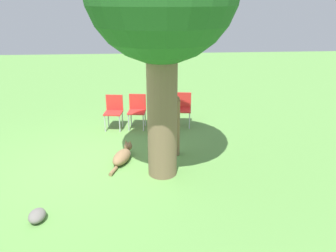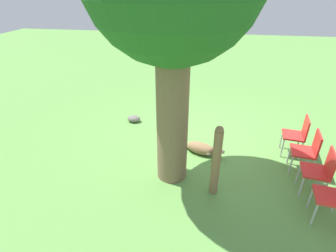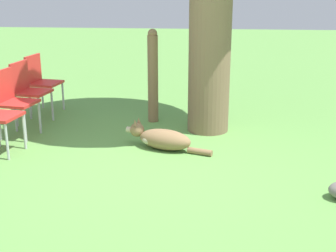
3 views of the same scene
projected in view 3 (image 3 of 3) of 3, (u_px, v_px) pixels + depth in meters
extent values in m
plane|color=#609947|center=(172.00, 161.00, 5.34)|extent=(30.00, 30.00, 0.00)
cylinder|color=#7A6047|center=(210.00, 30.00, 6.04)|extent=(0.55, 0.55, 2.72)
ellipsoid|color=olive|center=(165.00, 140.00, 5.68)|extent=(0.73, 0.50, 0.25)
ellipsoid|color=#C6B293|center=(151.00, 138.00, 5.75)|extent=(0.30, 0.32, 0.15)
sphere|color=olive|center=(137.00, 130.00, 5.80)|extent=(0.22, 0.22, 0.18)
cylinder|color=#C6B293|center=(130.00, 130.00, 5.85)|extent=(0.10, 0.10, 0.07)
cone|color=olive|center=(135.00, 123.00, 5.73)|extent=(0.06, 0.06, 0.08)
cone|color=olive|center=(139.00, 121.00, 5.81)|extent=(0.06, 0.06, 0.08)
cylinder|color=olive|center=(200.00, 152.00, 5.52)|extent=(0.31, 0.17, 0.07)
cylinder|color=#846647|center=(153.00, 79.00, 6.66)|extent=(0.15, 0.15, 1.24)
sphere|color=#846647|center=(153.00, 34.00, 6.47)|extent=(0.13, 0.13, 0.13)
cube|color=red|center=(0.00, 116.00, 5.46)|extent=(0.48, 0.50, 0.04)
cylinder|color=#B7B7BC|center=(24.00, 132.00, 5.66)|extent=(0.03, 0.03, 0.44)
cylinder|color=#B7B7BC|center=(7.00, 142.00, 5.31)|extent=(0.03, 0.03, 0.44)
cube|color=red|center=(18.00, 103.00, 6.03)|extent=(0.48, 0.50, 0.04)
cube|color=red|center=(3.00, 85.00, 6.01)|extent=(0.10, 0.44, 0.41)
cylinder|color=#B7B7BC|center=(40.00, 118.00, 6.24)|extent=(0.03, 0.03, 0.44)
cylinder|color=#B7B7BC|center=(25.00, 126.00, 5.89)|extent=(0.03, 0.03, 0.44)
cylinder|color=#B7B7BC|center=(15.00, 116.00, 6.32)|extent=(0.03, 0.03, 0.44)
cube|color=red|center=(33.00, 92.00, 6.61)|extent=(0.48, 0.50, 0.04)
cube|color=red|center=(19.00, 76.00, 6.59)|extent=(0.10, 0.44, 0.41)
cylinder|color=#B7B7BC|center=(52.00, 106.00, 6.82)|extent=(0.03, 0.03, 0.44)
cylinder|color=#B7B7BC|center=(40.00, 113.00, 6.46)|extent=(0.03, 0.03, 0.44)
cylinder|color=#B7B7BC|center=(30.00, 104.00, 6.90)|extent=(0.03, 0.03, 0.44)
cylinder|color=#B7B7BC|center=(16.00, 111.00, 6.54)|extent=(0.03, 0.03, 0.44)
cube|color=red|center=(46.00, 83.00, 7.18)|extent=(0.48, 0.50, 0.04)
cube|color=red|center=(33.00, 68.00, 7.16)|extent=(0.10, 0.44, 0.41)
cylinder|color=#B7B7BC|center=(63.00, 96.00, 7.39)|extent=(0.03, 0.03, 0.44)
cylinder|color=#B7B7BC|center=(52.00, 102.00, 7.04)|extent=(0.03, 0.03, 0.44)
cylinder|color=#B7B7BC|center=(42.00, 95.00, 7.47)|extent=(0.03, 0.03, 0.44)
cylinder|color=#B7B7BC|center=(30.00, 101.00, 7.12)|extent=(0.03, 0.03, 0.44)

